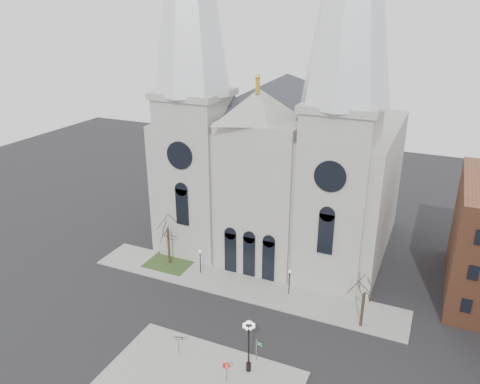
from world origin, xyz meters
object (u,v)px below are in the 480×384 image
at_px(stop_sign, 226,367).
at_px(one_way_sign, 178,341).
at_px(street_name_sign, 257,349).
at_px(globe_lamp, 249,340).

relative_size(stop_sign, one_way_sign, 1.05).
distance_m(stop_sign, street_name_sign, 3.96).
relative_size(stop_sign, globe_lamp, 0.39).
bearing_deg(globe_lamp, stop_sign, -122.38).
bearing_deg(globe_lamp, one_way_sign, -174.95).
height_order(stop_sign, street_name_sign, street_name_sign).
bearing_deg(street_name_sign, stop_sign, -101.13).
xyz_separation_m(one_way_sign, street_name_sign, (7.47, 2.21, -0.01)).
xyz_separation_m(globe_lamp, street_name_sign, (0.23, 1.57, -2.17)).
height_order(stop_sign, one_way_sign, stop_sign).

